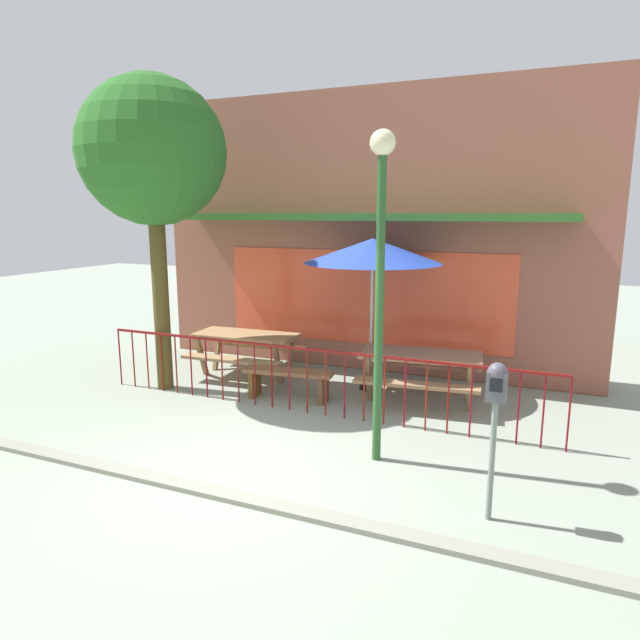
# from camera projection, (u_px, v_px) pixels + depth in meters

# --- Properties ---
(ground) EXTENTS (40.00, 40.00, 0.00)m
(ground) POSITION_uv_depth(u_px,v_px,m) (231.00, 475.00, 6.04)
(ground) COLOR gray
(pub_storefront) EXTENTS (8.20, 1.29, 4.99)m
(pub_storefront) POSITION_uv_depth(u_px,v_px,m) (367.00, 234.00, 9.89)
(pub_storefront) COLOR brown
(pub_storefront) RESTS_ON ground
(patio_fence_front) EXTENTS (6.91, 0.04, 0.97)m
(patio_fence_front) POSITION_uv_depth(u_px,v_px,m) (307.00, 369.00, 7.80)
(patio_fence_front) COLOR maroon
(patio_fence_front) RESTS_ON ground
(picnic_table_left) EXTENTS (1.86, 1.45, 0.79)m
(picnic_table_left) POSITION_uv_depth(u_px,v_px,m) (246.00, 343.00, 9.60)
(picnic_table_left) COLOR #9B7249
(picnic_table_left) RESTS_ON ground
(picnic_table_right) EXTENTS (1.93, 1.54, 0.79)m
(picnic_table_right) POSITION_uv_depth(u_px,v_px,m) (421.00, 363.00, 8.28)
(picnic_table_right) COLOR #9E7054
(picnic_table_right) RESTS_ON ground
(patio_umbrella) EXTENTS (2.18, 2.18, 2.46)m
(patio_umbrella) POSITION_uv_depth(u_px,v_px,m) (373.00, 251.00, 8.59)
(patio_umbrella) COLOR black
(patio_umbrella) RESTS_ON ground
(patio_bench) EXTENTS (1.43, 0.49, 0.48)m
(patio_bench) POSITION_uv_depth(u_px,v_px,m) (288.00, 378.00, 8.42)
(patio_bench) COLOR brown
(patio_bench) RESTS_ON ground
(parking_meter_near) EXTENTS (0.18, 0.17, 1.53)m
(parking_meter_near) POSITION_uv_depth(u_px,v_px,m) (496.00, 400.00, 4.94)
(parking_meter_near) COLOR slate
(parking_meter_near) RESTS_ON ground
(street_tree) EXTENTS (2.26, 2.26, 4.91)m
(street_tree) POSITION_uv_depth(u_px,v_px,m) (153.00, 154.00, 8.35)
(street_tree) COLOR #4C401C
(street_tree) RESTS_ON ground
(street_lamp) EXTENTS (0.28, 0.28, 3.72)m
(street_lamp) POSITION_uv_depth(u_px,v_px,m) (381.00, 250.00, 5.97)
(street_lamp) COLOR #255325
(street_lamp) RESTS_ON ground
(curb_edge) EXTENTS (11.47, 0.20, 0.11)m
(curb_edge) POSITION_uv_depth(u_px,v_px,m) (208.00, 493.00, 5.64)
(curb_edge) COLOR gray
(curb_edge) RESTS_ON ground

